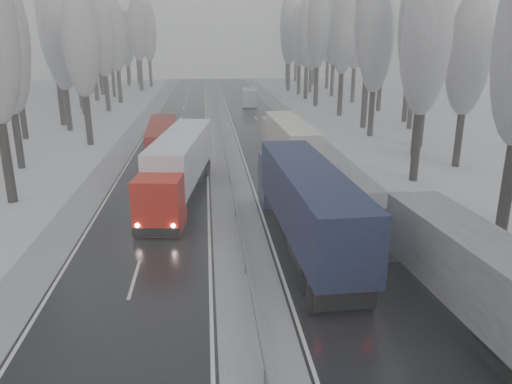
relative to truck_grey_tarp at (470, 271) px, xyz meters
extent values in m
cube|color=black|center=(-2.96, 23.14, -2.26)|extent=(7.50, 200.00, 0.03)
cube|color=black|center=(-13.46, 23.14, -2.26)|extent=(7.50, 200.00, 0.03)
cube|color=#ABADB3|center=(-8.21, 23.14, -2.26)|extent=(3.00, 200.00, 0.04)
cube|color=#ABADB3|center=(1.99, 23.14, -2.26)|extent=(2.40, 200.00, 0.04)
cube|color=#ABADB3|center=(-18.41, 23.14, -2.26)|extent=(2.40, 200.00, 0.04)
cube|color=slate|center=(-8.21, 23.14, -1.68)|extent=(0.06, 200.00, 0.32)
cube|color=slate|center=(-8.21, 21.14, -1.98)|extent=(0.12, 0.12, 0.60)
cube|color=slate|center=(-8.21, 53.14, -1.98)|extent=(0.12, 0.12, 0.60)
cylinder|color=black|center=(6.83, 8.81, 0.52)|extent=(0.68, 0.68, 5.60)
cylinder|color=black|center=(6.30, 20.18, 0.53)|extent=(0.68, 0.68, 5.62)
ellipsoid|color=gray|center=(6.30, 20.18, 8.56)|extent=(3.60, 3.60, 11.48)
cylinder|color=black|center=(11.81, 24.18, 0.19)|extent=(0.64, 0.64, 4.94)
ellipsoid|color=gray|center=(11.81, 24.18, 7.25)|extent=(3.60, 3.60, 10.09)
cylinder|color=black|center=(9.69, 28.31, 0.39)|extent=(0.66, 0.66, 5.32)
ellipsoid|color=gray|center=(9.69, 28.31, 7.99)|extent=(3.60, 3.60, 10.88)
cylinder|color=black|center=(11.92, 32.31, 0.88)|extent=(0.72, 0.72, 6.31)
ellipsoid|color=gray|center=(11.92, 32.31, 9.90)|extent=(3.60, 3.60, 12.90)
cylinder|color=black|center=(8.82, 38.74, 0.41)|extent=(0.67, 0.67, 5.38)
ellipsoid|color=gray|center=(8.82, 38.74, 8.09)|extent=(3.60, 3.60, 10.98)
cylinder|color=black|center=(15.10, 42.74, 0.02)|extent=(0.62, 0.62, 4.59)
ellipsoid|color=gray|center=(15.10, 42.74, 6.58)|extent=(3.60, 3.60, 9.39)
cylinder|color=black|center=(9.69, 44.16, 1.20)|extent=(0.76, 0.76, 6.95)
ellipsoid|color=gray|center=(9.69, 44.16, 11.12)|extent=(3.60, 3.60, 14.19)
cylinder|color=black|center=(16.61, 48.16, 1.02)|extent=(0.74, 0.74, 6.59)
ellipsoid|color=gray|center=(16.61, 48.16, 10.43)|extent=(3.60, 3.60, 13.46)
cylinder|color=black|center=(9.36, 54.41, 0.91)|extent=(0.72, 0.72, 6.37)
ellipsoid|color=gray|center=(9.36, 54.41, 10.00)|extent=(3.60, 3.60, 13.01)
cylinder|color=black|center=(16.51, 58.41, 0.71)|extent=(0.70, 0.70, 5.97)
ellipsoid|color=gray|center=(16.51, 58.41, 9.24)|extent=(3.60, 3.60, 12.20)
cylinder|color=black|center=(8.13, 65.10, 1.05)|extent=(0.74, 0.74, 6.65)
ellipsoid|color=gray|center=(8.13, 65.10, 10.55)|extent=(3.60, 3.60, 13.59)
cylinder|color=black|center=(15.51, 69.10, 0.79)|extent=(0.71, 0.71, 6.14)
ellipsoid|color=gray|center=(15.51, 69.10, 9.56)|extent=(3.60, 3.60, 12.54)
cylinder|color=black|center=(8.36, 74.85, 0.75)|extent=(0.71, 0.71, 6.05)
ellipsoid|color=gray|center=(8.36, 74.85, 9.40)|extent=(3.60, 3.60, 12.37)
cylinder|color=black|center=(14.27, 78.85, 0.87)|extent=(0.72, 0.72, 6.30)
ellipsoid|color=gray|center=(14.27, 78.85, 9.87)|extent=(3.60, 3.60, 12.87)
cylinder|color=black|center=(8.42, 82.36, 0.66)|extent=(0.70, 0.70, 5.88)
ellipsoid|color=gray|center=(8.42, 82.36, 9.05)|extent=(3.60, 3.60, 12.00)
cylinder|color=black|center=(11.56, 86.36, 0.15)|extent=(0.64, 0.64, 4.86)
ellipsoid|color=gray|center=(11.56, 86.36, 7.09)|extent=(3.60, 3.60, 9.92)
cylinder|color=black|center=(7.53, 89.46, 0.71)|extent=(0.70, 0.70, 5.98)
ellipsoid|color=gray|center=(7.53, 89.46, 9.25)|extent=(3.60, 3.60, 12.21)
cylinder|color=black|center=(16.74, 93.46, 0.82)|extent=(0.71, 0.71, 6.19)
ellipsoid|color=gray|center=(16.74, 93.46, 9.66)|extent=(3.60, 3.60, 12.64)
cylinder|color=black|center=(8.83, 99.30, 1.15)|extent=(0.75, 0.75, 6.86)
ellipsoid|color=gray|center=(8.83, 99.30, 10.95)|extent=(3.60, 3.60, 14.01)
cylinder|color=black|center=(15.81, 103.30, 0.50)|extent=(0.68, 0.68, 5.55)
ellipsoid|color=gray|center=(15.81, 103.30, 8.42)|extent=(3.60, 3.60, 11.33)
cylinder|color=black|center=(10.53, 109.87, 0.77)|extent=(0.71, 0.71, 6.09)
ellipsoid|color=gray|center=(10.53, 109.87, 9.47)|extent=(3.60, 3.60, 12.45)
cylinder|color=black|center=(13.34, 113.87, 0.47)|extent=(0.67, 0.67, 5.49)
ellipsoid|color=gray|center=(13.34, 113.87, 8.30)|extent=(3.60, 3.60, 11.21)
cylinder|color=black|center=(-23.33, 17.71, 0.64)|extent=(0.69, 0.69, 5.83)
cylinder|color=black|center=(-25.95, 27.34, 0.24)|extent=(0.65, 0.65, 5.03)
ellipsoid|color=gray|center=(-25.95, 27.34, 7.43)|extent=(3.60, 3.60, 10.28)
cylinder|color=black|center=(-22.15, 36.87, 0.44)|extent=(0.67, 0.67, 5.44)
ellipsoid|color=gray|center=(-22.15, 36.87, 8.21)|extent=(3.60, 3.60, 11.11)
cylinder|color=black|center=(-30.05, 40.87, 0.58)|extent=(0.69, 0.69, 5.72)
ellipsoid|color=gray|center=(-30.05, 40.87, 8.76)|extent=(3.60, 3.60, 11.69)
cylinder|color=black|center=(-26.47, 45.86, 0.34)|extent=(0.66, 0.66, 5.23)
ellipsoid|color=gray|center=(-26.47, 45.86, 7.80)|extent=(3.60, 3.60, 10.68)
cylinder|color=black|center=(-28.26, 49.86, 1.02)|extent=(0.74, 0.74, 6.60)
ellipsoid|color=gray|center=(-28.26, 49.86, 10.46)|extent=(3.60, 3.60, 13.49)
cylinder|color=black|center=(-26.36, 55.49, 0.30)|extent=(0.65, 0.65, 5.16)
ellipsoid|color=gray|center=(-26.36, 55.49, 7.68)|extent=(3.60, 3.60, 10.54)
cylinder|color=black|center=(-27.75, 59.49, 0.62)|extent=(0.69, 0.69, 5.79)
ellipsoid|color=gray|center=(-27.75, 59.49, 8.90)|extent=(3.60, 3.60, 11.84)
cylinder|color=black|center=(-24.79, 62.25, 0.55)|extent=(0.68, 0.68, 5.64)
ellipsoid|color=gray|center=(-24.79, 62.25, 8.61)|extent=(3.60, 3.60, 11.53)
cylinder|color=black|center=(-29.63, 66.25, 1.00)|extent=(0.73, 0.73, 6.56)
ellipsoid|color=gray|center=(-29.63, 66.25, 10.37)|extent=(3.60, 3.60, 13.40)
cylinder|color=black|center=(-24.53, 72.33, 0.62)|extent=(0.69, 0.69, 5.79)
ellipsoid|color=gray|center=(-24.53, 72.33, 8.90)|extent=(3.60, 3.60, 11.84)
cylinder|color=black|center=(-29.29, 76.33, 1.05)|extent=(0.74, 0.74, 6.65)
ellipsoid|color=gray|center=(-29.29, 76.33, 10.54)|extent=(3.60, 3.60, 13.58)
cylinder|color=black|center=(-27.14, 81.68, 0.28)|extent=(0.65, 0.65, 5.12)
ellipsoid|color=gray|center=(-27.14, 81.68, 7.60)|extent=(3.60, 3.60, 10.46)
cylinder|color=black|center=(-30.02, 85.68, 0.64)|extent=(0.69, 0.69, 5.84)
ellipsoid|color=gray|center=(-30.02, 85.68, 8.98)|extent=(3.60, 3.60, 11.92)
cylinder|color=black|center=(-23.28, 92.47, 1.06)|extent=(0.74, 0.74, 6.67)
ellipsoid|color=gray|center=(-23.28, 92.47, 10.59)|extent=(3.60, 3.60, 13.63)
cylinder|color=black|center=(-32.40, 96.47, 0.88)|extent=(0.72, 0.72, 6.31)
ellipsoid|color=gray|center=(-32.40, 96.47, 9.88)|extent=(3.60, 3.60, 12.88)
cylinder|color=black|center=(-22.25, 101.86, 0.87)|extent=(0.72, 0.72, 6.29)
ellipsoid|color=gray|center=(-22.25, 101.86, 9.85)|extent=(3.60, 3.60, 12.84)
cylinder|color=black|center=(-27.87, 105.86, 0.15)|extent=(0.64, 0.64, 4.86)
ellipsoid|color=gray|center=(-27.87, 105.86, 7.09)|extent=(3.60, 3.60, 9.92)
cylinder|color=black|center=(-25.77, 108.45, 1.04)|extent=(0.74, 0.74, 6.63)
ellipsoid|color=gray|center=(-25.77, 108.45, 10.51)|extent=(3.60, 3.60, 13.54)
cylinder|color=black|center=(-28.54, 112.45, 0.62)|extent=(0.69, 0.69, 5.79)
ellipsoid|color=gray|center=(-28.54, 112.45, 8.88)|extent=(3.60, 3.60, 11.82)
cube|color=#55545A|center=(-0.43, 6.36, -0.71)|extent=(2.54, 2.63, 2.85)
cube|color=black|center=(-0.51, 7.54, -0.04)|extent=(2.19, 0.24, 0.95)
cube|color=black|center=(-0.51, 7.64, -1.85)|extent=(2.38, 0.30, 0.48)
cube|color=#5E5E60|center=(0.07, -1.05, 0.29)|extent=(3.25, 12.50, 2.66)
cylinder|color=black|center=(-1.37, 5.53, -1.78)|extent=(0.40, 1.01, 0.99)
cylinder|color=black|center=(0.62, 5.66, -1.78)|extent=(0.40, 1.01, 0.99)
sphere|color=white|center=(-1.42, 7.61, -1.47)|extent=(0.21, 0.21, 0.21)
sphere|color=white|center=(0.39, 7.73, -1.47)|extent=(0.21, 0.21, 0.21)
cube|color=#1F254D|center=(-5.03, 15.91, -0.45)|extent=(2.85, 2.96, 3.32)
cube|color=black|center=(-5.08, 17.29, 0.32)|extent=(2.54, 0.19, 1.11)
cube|color=black|center=(-5.08, 17.40, -1.78)|extent=(2.77, 0.25, 0.55)
cube|color=black|center=(-4.77, 7.29, 0.71)|extent=(3.26, 14.45, 3.09)
cube|color=black|center=(-4.55, 0.06, -1.67)|extent=(2.54, 0.21, 0.50)
cube|color=black|center=(-4.65, 3.32, -1.45)|extent=(2.62, 6.15, 0.50)
cube|color=black|center=(-4.56, 0.66, -1.89)|extent=(2.54, 0.14, 0.66)
cylinder|color=black|center=(-6.17, 14.99, -1.70)|extent=(0.42, 1.16, 1.15)
cylinder|color=black|center=(-3.85, 15.06, -1.70)|extent=(0.42, 1.16, 1.15)
cylinder|color=black|center=(-5.79, 2.84, -1.70)|extent=(0.42, 1.16, 1.15)
cylinder|color=black|center=(-3.47, 2.91, -1.70)|extent=(0.42, 1.16, 1.15)
cylinder|color=black|center=(-5.75, 1.40, -1.70)|extent=(0.42, 1.16, 1.15)
cylinder|color=black|center=(-3.43, 1.47, -1.70)|extent=(0.42, 1.16, 1.15)
sphere|color=#FF0C05|center=(-5.59, -0.05, -0.78)|extent=(0.22, 0.22, 0.22)
sphere|color=#FF0C05|center=(-3.49, 0.01, -0.78)|extent=(0.22, 0.22, 0.22)
sphere|color=white|center=(-6.13, 17.40, -1.34)|extent=(0.24, 0.24, 0.24)
sphere|color=white|center=(-4.03, 17.47, -1.34)|extent=(0.24, 0.24, 0.24)
cube|color=#B8B0A2|center=(-2.97, 32.74, -0.65)|extent=(2.52, 2.62, 2.95)
cube|color=black|center=(-3.00, 33.97, 0.03)|extent=(2.26, 0.15, 0.98)
cube|color=black|center=(-3.00, 34.07, -1.83)|extent=(2.46, 0.21, 0.49)
cube|color=silver|center=(-2.78, 25.08, 0.38)|extent=(2.82, 12.84, 2.75)
cube|color=black|center=(-2.62, 18.64, -1.74)|extent=(2.26, 0.17, 0.44)
cube|color=black|center=(-2.69, 21.54, -1.54)|extent=(2.30, 5.46, 0.44)
cube|color=black|center=(-2.63, 19.18, -1.93)|extent=(2.26, 0.12, 0.59)
cylinder|color=black|center=(-3.98, 31.93, -1.77)|extent=(0.37, 1.03, 1.02)
cylinder|color=black|center=(-1.92, 31.98, -1.77)|extent=(0.37, 1.03, 1.02)
cylinder|color=black|center=(-3.71, 21.12, -1.77)|extent=(0.37, 1.03, 1.02)
cylinder|color=black|center=(-1.65, 21.17, -1.77)|extent=(0.37, 1.03, 1.02)
cylinder|color=black|center=(-3.68, 19.84, -1.77)|extent=(0.37, 1.03, 1.02)
cylinder|color=black|center=(-1.61, 19.89, -1.77)|extent=(0.37, 1.03, 1.02)
sphere|color=#FF0C05|center=(-3.55, 18.55, -0.95)|extent=(0.20, 0.20, 0.20)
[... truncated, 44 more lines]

